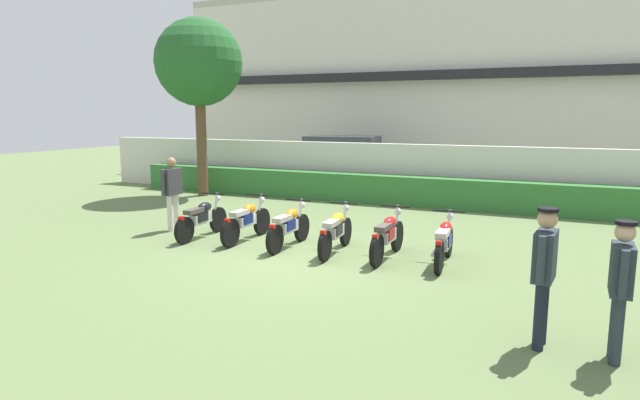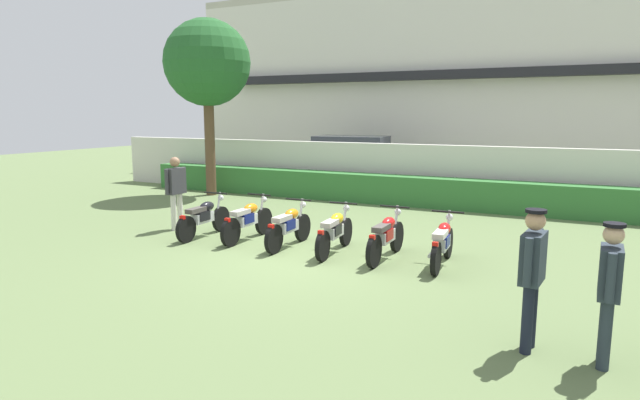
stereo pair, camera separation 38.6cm
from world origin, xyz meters
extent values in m
plane|color=#607547|center=(0.00, 0.00, 0.00)|extent=(60.00, 60.00, 0.00)
cube|color=silver|center=(0.00, 16.10, 3.88)|extent=(24.48, 6.00, 7.75)
cube|color=black|center=(0.00, 12.85, 4.26)|extent=(20.56, 0.50, 0.36)
cube|color=silver|center=(0.00, 7.37, 0.90)|extent=(23.26, 0.30, 1.81)
cube|color=#337033|center=(0.00, 6.67, 0.44)|extent=(18.61, 0.70, 0.88)
cube|color=silver|center=(-3.03, 10.24, 0.74)|extent=(4.66, 2.28, 1.00)
cube|color=#2D333D|center=(-3.23, 10.22, 1.57)|extent=(2.85, 1.96, 0.65)
cylinder|color=black|center=(-1.55, 11.31, 0.34)|extent=(0.70, 0.29, 0.68)
cylinder|color=black|center=(-1.37, 9.47, 0.34)|extent=(0.70, 0.29, 0.68)
cylinder|color=black|center=(-4.69, 11.00, 0.34)|extent=(0.70, 0.29, 0.68)
cylinder|color=black|center=(-4.51, 9.16, 0.34)|extent=(0.70, 0.29, 0.68)
cylinder|color=brown|center=(-6.50, 5.72, 1.70)|extent=(0.34, 0.34, 3.40)
sphere|color=#235B28|center=(-6.50, 5.72, 4.40)|extent=(2.85, 2.85, 2.85)
cylinder|color=black|center=(-2.75, 1.24, 0.29)|extent=(0.10, 0.59, 0.59)
cylinder|color=black|center=(-2.72, -0.04, 0.29)|extent=(0.10, 0.59, 0.59)
cube|color=silver|center=(-2.73, 0.55, 0.44)|extent=(0.21, 0.60, 0.22)
ellipsoid|color=black|center=(-2.74, 0.72, 0.67)|extent=(0.23, 0.45, 0.22)
cube|color=#4C4742|center=(-2.73, 0.32, 0.65)|extent=(0.21, 0.52, 0.10)
cube|color=red|center=(-2.72, -0.14, 0.57)|extent=(0.10, 0.08, 0.08)
cylinder|color=silver|center=(-2.75, 1.15, 0.61)|extent=(0.06, 0.23, 0.65)
cylinder|color=black|center=(-2.74, 1.06, 0.93)|extent=(0.60, 0.05, 0.04)
sphere|color=silver|center=(-2.75, 1.26, 0.79)|extent=(0.14, 0.14, 0.14)
cylinder|color=silver|center=(-2.85, 0.30, 0.31)|extent=(0.08, 0.55, 0.07)
cube|color=black|center=(-2.73, 0.50, 0.49)|extent=(0.25, 0.37, 0.20)
cylinder|color=black|center=(-1.66, 1.41, 0.31)|extent=(0.09, 0.61, 0.61)
cylinder|color=black|center=(-1.66, 0.11, 0.31)|extent=(0.09, 0.61, 0.61)
cube|color=silver|center=(-1.66, 0.71, 0.46)|extent=(0.20, 0.60, 0.22)
ellipsoid|color=orange|center=(-1.66, 0.88, 0.69)|extent=(0.22, 0.44, 0.22)
cube|color=#B2ADA3|center=(-1.66, 0.48, 0.67)|extent=(0.20, 0.52, 0.10)
cube|color=red|center=(-1.66, 0.01, 0.59)|extent=(0.10, 0.08, 0.08)
cylinder|color=silver|center=(-1.66, 1.32, 0.63)|extent=(0.05, 0.23, 0.65)
cylinder|color=black|center=(-1.66, 1.23, 0.95)|extent=(0.60, 0.04, 0.04)
sphere|color=silver|center=(-1.66, 1.43, 0.81)|extent=(0.14, 0.14, 0.14)
cylinder|color=silver|center=(-1.78, 0.46, 0.33)|extent=(0.07, 0.55, 0.07)
cube|color=navy|center=(-1.66, 0.66, 0.51)|extent=(0.24, 0.36, 0.20)
cylinder|color=black|center=(-0.55, 1.24, 0.30)|extent=(0.09, 0.60, 0.60)
cylinder|color=black|center=(-0.55, 0.02, 0.30)|extent=(0.09, 0.60, 0.60)
cube|color=silver|center=(-0.55, 0.58, 0.45)|extent=(0.20, 0.60, 0.22)
ellipsoid|color=orange|center=(-0.55, 0.75, 0.68)|extent=(0.22, 0.44, 0.22)
cube|color=#B2ADA3|center=(-0.55, 0.35, 0.66)|extent=(0.20, 0.52, 0.10)
cube|color=red|center=(-0.55, -0.08, 0.58)|extent=(0.10, 0.08, 0.08)
cylinder|color=silver|center=(-0.55, 1.15, 0.62)|extent=(0.05, 0.23, 0.65)
cylinder|color=black|center=(-0.55, 1.06, 0.94)|extent=(0.60, 0.04, 0.04)
sphere|color=silver|center=(-0.55, 1.26, 0.80)|extent=(0.14, 0.14, 0.14)
cylinder|color=silver|center=(-0.67, 0.33, 0.32)|extent=(0.07, 0.55, 0.07)
cube|color=navy|center=(-0.55, 0.53, 0.50)|extent=(0.24, 0.36, 0.20)
cylinder|color=black|center=(0.46, 1.28, 0.29)|extent=(0.13, 0.59, 0.59)
cylinder|color=black|center=(0.56, -0.03, 0.29)|extent=(0.13, 0.59, 0.59)
cube|color=silver|center=(0.51, 0.57, 0.44)|extent=(0.24, 0.61, 0.22)
ellipsoid|color=yellow|center=(0.50, 0.74, 0.67)|extent=(0.25, 0.46, 0.22)
cube|color=#B2ADA3|center=(0.53, 0.34, 0.65)|extent=(0.24, 0.53, 0.10)
cube|color=red|center=(0.56, -0.13, 0.57)|extent=(0.11, 0.09, 0.08)
cylinder|color=silver|center=(0.46, 1.19, 0.61)|extent=(0.07, 0.23, 0.65)
cylinder|color=black|center=(0.47, 1.10, 0.93)|extent=(0.60, 0.08, 0.04)
sphere|color=silver|center=(0.46, 1.30, 0.79)|extent=(0.14, 0.14, 0.14)
cylinder|color=silver|center=(0.41, 0.32, 0.31)|extent=(0.11, 0.55, 0.07)
cube|color=black|center=(0.51, 0.52, 0.49)|extent=(0.27, 0.38, 0.20)
cylinder|color=black|center=(1.58, 1.28, 0.31)|extent=(0.09, 0.61, 0.61)
cylinder|color=black|center=(1.57, -0.01, 0.31)|extent=(0.09, 0.61, 0.61)
cube|color=silver|center=(1.58, 0.59, 0.46)|extent=(0.20, 0.60, 0.22)
ellipsoid|color=red|center=(1.58, 0.76, 0.69)|extent=(0.22, 0.44, 0.22)
cube|color=#4C4742|center=(1.58, 0.36, 0.67)|extent=(0.20, 0.52, 0.10)
cube|color=red|center=(1.57, -0.11, 0.59)|extent=(0.10, 0.08, 0.08)
cylinder|color=silver|center=(1.58, 1.19, 0.63)|extent=(0.05, 0.23, 0.65)
cylinder|color=black|center=(1.58, 1.10, 0.95)|extent=(0.60, 0.04, 0.04)
sphere|color=silver|center=(1.58, 1.30, 0.81)|extent=(0.14, 0.14, 0.14)
cylinder|color=silver|center=(1.46, 0.34, 0.33)|extent=(0.07, 0.55, 0.07)
cube|color=#A51414|center=(1.58, 0.54, 0.51)|extent=(0.24, 0.36, 0.20)
cylinder|color=black|center=(2.62, 1.27, 0.29)|extent=(0.13, 0.59, 0.58)
cylinder|color=black|center=(2.69, 0.03, 0.29)|extent=(0.13, 0.59, 0.58)
cube|color=silver|center=(2.66, 0.60, 0.44)|extent=(0.24, 0.61, 0.22)
ellipsoid|color=red|center=(2.65, 0.77, 0.67)|extent=(0.25, 0.45, 0.22)
cube|color=beige|center=(2.67, 0.37, 0.65)|extent=(0.23, 0.53, 0.10)
cube|color=red|center=(2.70, -0.07, 0.57)|extent=(0.10, 0.09, 0.08)
cylinder|color=silver|center=(2.62, 1.18, 0.61)|extent=(0.06, 0.23, 0.65)
cylinder|color=black|center=(2.63, 1.09, 0.93)|extent=(0.60, 0.07, 0.04)
sphere|color=silver|center=(2.61, 1.29, 0.79)|extent=(0.14, 0.14, 0.14)
cylinder|color=silver|center=(2.55, 0.34, 0.31)|extent=(0.10, 0.55, 0.07)
cube|color=navy|center=(2.66, 0.55, 0.49)|extent=(0.26, 0.37, 0.20)
cylinder|color=silver|center=(-3.80, 1.03, 0.43)|extent=(0.13, 0.13, 0.87)
cylinder|color=silver|center=(-3.80, 0.81, 0.43)|extent=(0.13, 0.13, 0.87)
cube|color=#38383D|center=(-3.80, 0.92, 1.17)|extent=(0.22, 0.51, 0.61)
cylinder|color=#38383D|center=(-3.80, 1.22, 1.19)|extent=(0.09, 0.09, 0.58)
cylinder|color=#38383D|center=(-3.80, 0.62, 1.19)|extent=(0.09, 0.09, 0.58)
sphere|color=#9E7556|center=(-3.80, 0.92, 1.63)|extent=(0.23, 0.23, 0.23)
cylinder|color=black|center=(4.40, -2.50, 0.41)|extent=(0.13, 0.13, 0.83)
cylinder|color=black|center=(4.42, -2.28, 0.41)|extent=(0.13, 0.13, 0.83)
cube|color=#28333D|center=(4.41, -2.39, 1.12)|extent=(0.27, 0.50, 0.59)
cylinder|color=#28333D|center=(4.38, -2.68, 1.14)|extent=(0.09, 0.09, 0.56)
cylinder|color=#28333D|center=(4.44, -2.10, 1.14)|extent=(0.09, 0.09, 0.56)
sphere|color=tan|center=(4.41, -2.39, 1.56)|extent=(0.22, 0.22, 0.22)
cylinder|color=black|center=(4.41, -2.39, 1.67)|extent=(0.24, 0.24, 0.04)
cylinder|color=#28333D|center=(5.19, -2.55, 0.40)|extent=(0.13, 0.13, 0.79)
cylinder|color=#28333D|center=(5.20, -2.34, 0.40)|extent=(0.13, 0.13, 0.79)
cube|color=#28333D|center=(5.19, -2.45, 1.07)|extent=(0.23, 0.47, 0.56)
cylinder|color=#28333D|center=(5.19, -2.73, 1.08)|extent=(0.09, 0.09, 0.53)
cylinder|color=#28333D|center=(5.20, -2.17, 1.08)|extent=(0.09, 0.09, 0.53)
sphere|color=tan|center=(5.19, -2.45, 1.49)|extent=(0.21, 0.21, 0.21)
cylinder|color=black|center=(5.19, -2.45, 1.59)|extent=(0.22, 0.22, 0.04)
camera|label=1|loc=(4.51, -8.99, 2.77)|focal=30.03mm
camera|label=2|loc=(4.86, -8.82, 2.77)|focal=30.03mm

